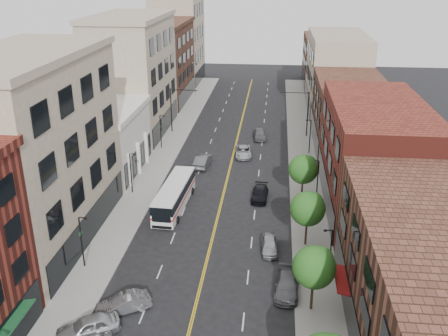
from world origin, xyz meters
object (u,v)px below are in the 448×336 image
(car_angle_b, at_px, (123,304))
(car_lane_c, at_px, (260,134))
(city_bus, at_px, (174,194))
(car_lane_b, at_px, (243,152))
(car_angle_a, at_px, (88,327))
(car_parked_far, at_px, (270,245))
(car_parked_mid, at_px, (287,285))
(car_lane_a, at_px, (260,194))
(car_lane_behind, at_px, (203,161))

(car_angle_b, xyz_separation_m, car_lane_c, (9.15, 43.84, 0.08))
(city_bus, relative_size, car_lane_b, 2.27)
(car_angle_a, distance_m, car_parked_far, 18.76)
(car_parked_mid, height_order, car_lane_c, car_lane_c)
(city_bus, relative_size, car_lane_a, 2.48)
(car_angle_a, relative_size, car_lane_b, 0.95)
(car_angle_a, xyz_separation_m, car_lane_c, (10.95, 46.88, -0.00))
(car_angle_a, xyz_separation_m, car_lane_behind, (3.65, 34.35, 0.03))
(city_bus, bearing_deg, car_lane_a, 21.60)
(city_bus, height_order, car_angle_a, city_bus)
(car_parked_mid, relative_size, car_lane_c, 1.05)
(car_angle_b, relative_size, car_lane_c, 0.93)
(city_bus, bearing_deg, car_parked_far, -34.16)
(city_bus, distance_m, car_lane_c, 26.73)
(city_bus, height_order, car_lane_a, city_bus)
(car_parked_mid, bearing_deg, car_parked_far, 107.04)
(car_angle_a, bearing_deg, car_angle_b, 120.10)
(car_angle_b, distance_m, car_lane_behind, 31.37)
(car_lane_behind, bearing_deg, car_lane_b, -134.52)
(car_lane_b, bearing_deg, car_lane_behind, -144.79)
(car_angle_a, height_order, car_angle_b, car_angle_a)
(car_lane_behind, height_order, car_lane_a, car_lane_behind)
(car_angle_a, xyz_separation_m, car_lane_b, (8.90, 38.81, -0.11))
(car_angle_a, bearing_deg, city_bus, 144.79)
(car_angle_a, relative_size, car_angle_b, 1.08)
(car_lane_c, bearing_deg, city_bus, -113.80)
(car_lane_b, bearing_deg, car_parked_mid, -84.65)
(city_bus, height_order, car_parked_far, city_bus)
(car_parked_far, height_order, car_lane_b, car_lane_b)
(car_lane_b, bearing_deg, car_angle_a, -108.05)
(car_parked_mid, height_order, car_parked_far, car_parked_mid)
(car_angle_a, relative_size, car_parked_mid, 0.96)
(city_bus, distance_m, car_lane_a, 10.15)
(car_angle_b, distance_m, car_parked_far, 15.36)
(city_bus, bearing_deg, car_lane_b, 71.86)
(car_angle_a, relative_size, car_lane_c, 1.00)
(car_angle_b, bearing_deg, car_lane_c, 137.74)
(car_angle_b, height_order, car_parked_mid, car_angle_b)
(car_lane_a, bearing_deg, city_bus, -158.35)
(car_lane_c, bearing_deg, car_lane_b, -109.08)
(car_parked_mid, xyz_separation_m, car_lane_behind, (-11.15, 27.39, 0.11))
(car_parked_far, height_order, car_lane_a, car_parked_far)
(city_bus, distance_m, car_parked_far, 13.76)
(car_angle_a, distance_m, car_angle_b, 3.53)
(car_parked_far, bearing_deg, car_lane_c, 90.56)
(car_lane_behind, bearing_deg, car_angle_a, 89.08)
(car_lane_c, bearing_deg, car_angle_a, -107.97)
(car_lane_b, bearing_deg, city_bus, -116.24)
(car_angle_a, bearing_deg, car_lane_b, 137.84)
(car_parked_mid, xyz_separation_m, car_parked_far, (-1.60, 6.37, -0.04))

